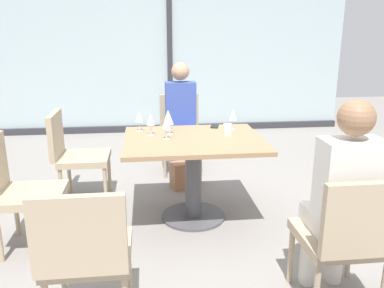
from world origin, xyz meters
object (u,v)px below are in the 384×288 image
(wine_glass_1, at_px, (139,117))
(wine_glass_2, at_px, (150,120))
(person_near_window, at_px, (181,113))
(wine_glass_3, at_px, (168,116))
(chair_front_left, at_px, (86,250))
(wine_glass_4, at_px, (233,115))
(person_front_right, at_px, (342,194))
(wine_glass_0, at_px, (166,124))
(handbag_1, at_px, (186,175))
(wine_glass_5, at_px, (170,119))
(cell_phone_on_table, at_px, (215,126))
(dining_table_main, at_px, (193,159))
(chair_near_window, at_px, (180,128))
(chair_side_end, at_px, (17,186))
(coffee_cup, at_px, (228,129))
(chair_far_left, at_px, (74,151))
(chair_front_right, at_px, (347,235))

(wine_glass_1, height_order, wine_glass_2, same)
(person_near_window, height_order, wine_glass_3, person_near_window)
(chair_front_left, xyz_separation_m, person_near_window, (0.72, 2.50, 0.20))
(wine_glass_4, bearing_deg, person_front_right, -77.13)
(person_near_window, height_order, wine_glass_2, person_near_window)
(chair_front_left, relative_size, wine_glass_0, 4.70)
(wine_glass_0, height_order, handbag_1, wine_glass_0)
(wine_glass_0, height_order, wine_glass_4, same)
(person_near_window, distance_m, wine_glass_5, 1.07)
(person_front_right, distance_m, cell_phone_on_table, 1.65)
(dining_table_main, distance_m, person_front_right, 1.41)
(chair_near_window, relative_size, wine_glass_1, 4.70)
(wine_glass_4, bearing_deg, chair_near_window, 110.58)
(chair_side_end, xyz_separation_m, wine_glass_2, (1.00, 0.49, 0.37))
(dining_table_main, distance_m, cell_phone_on_table, 0.50)
(chair_side_end, height_order, wine_glass_3, wine_glass_3)
(wine_glass_1, height_order, wine_glass_4, same)
(wine_glass_3, distance_m, wine_glass_5, 0.16)
(wine_glass_5, bearing_deg, coffee_cup, -6.22)
(cell_phone_on_table, xyz_separation_m, handbag_1, (-0.25, 0.32, -0.59))
(cell_phone_on_table, bearing_deg, person_front_right, -59.13)
(wine_glass_1, height_order, wine_glass_3, same)
(dining_table_main, xyz_separation_m, chair_far_left, (-1.09, 0.52, -0.05))
(dining_table_main, relative_size, cell_phone_on_table, 8.05)
(chair_front_left, height_order, wine_glass_0, wine_glass_0)
(wine_glass_1, bearing_deg, wine_glass_5, -27.14)
(chair_front_right, relative_size, wine_glass_4, 4.70)
(wine_glass_3, relative_size, wine_glass_4, 1.00)
(coffee_cup, bearing_deg, person_front_right, -72.33)
(chair_far_left, xyz_separation_m, chair_side_end, (-0.26, -0.86, 0.00))
(dining_table_main, relative_size, chair_side_end, 1.33)
(handbag_1, bearing_deg, person_near_window, 72.71)
(chair_front_right, relative_size, wine_glass_1, 4.70)
(chair_front_left, relative_size, person_near_window, 0.69)
(chair_near_window, relative_size, cell_phone_on_table, 6.04)
(coffee_cup, bearing_deg, wine_glass_3, 157.30)
(dining_table_main, relative_size, person_near_window, 0.92)
(chair_far_left, bearing_deg, person_near_window, 31.96)
(wine_glass_4, bearing_deg, chair_front_left, -125.57)
(chair_near_window, xyz_separation_m, wine_glass_3, (-0.19, -0.99, 0.37))
(person_near_window, bearing_deg, person_front_right, -73.13)
(chair_front_left, distance_m, wine_glass_3, 1.74)
(chair_far_left, bearing_deg, chair_near_window, 35.92)
(wine_glass_0, bearing_deg, chair_front_left, -110.92)
(wine_glass_0, xyz_separation_m, wine_glass_4, (0.62, 0.26, 0.00))
(chair_front_left, bearing_deg, handbag_1, 70.15)
(wine_glass_1, distance_m, cell_phone_on_table, 0.72)
(chair_front_left, relative_size, wine_glass_4, 4.70)
(person_near_window, distance_m, wine_glass_3, 0.92)
(wine_glass_0, distance_m, coffee_cup, 0.55)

